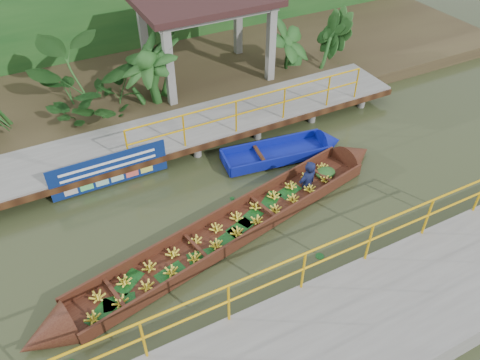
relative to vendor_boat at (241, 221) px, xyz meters
name	(u,v)px	position (x,y,z in m)	size (l,w,h in m)	color
ground	(204,225)	(-0.78, 0.47, -0.21)	(80.00, 80.00, 0.00)	#2D361B
land_strip	(117,85)	(-0.78, 7.97, 0.02)	(30.00, 8.00, 0.45)	#34271A
far_dock	(156,138)	(-0.76, 3.90, 0.27)	(16.00, 2.06, 1.66)	slate
near_dock	(342,338)	(0.22, -3.72, 0.10)	(18.00, 2.40, 1.73)	slate
pavilion	(205,9)	(2.22, 6.77, 2.61)	(4.40, 3.00, 3.00)	slate
foliage_backdrop	(90,12)	(-0.78, 10.47, 1.79)	(30.00, 0.80, 4.00)	#154418
vendor_boat	(241,221)	(0.00, 0.00, 0.00)	(10.17, 3.09, 2.02)	#35140E
moored_blue_boat	(303,148)	(3.06, 1.89, -0.05)	(3.72, 1.41, 0.86)	navy
blue_banner	(109,170)	(-2.36, 2.95, 0.35)	(3.12, 0.04, 0.97)	navy
tropical_plants	(146,82)	(-0.30, 5.77, 1.07)	(14.32, 1.32, 1.65)	#154418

